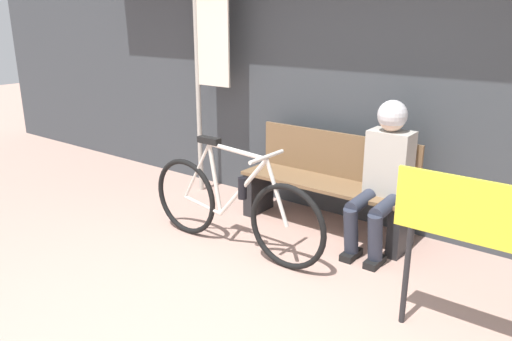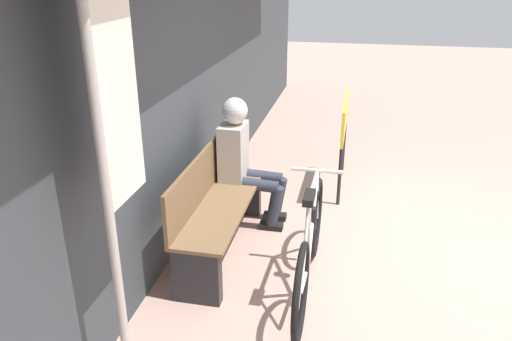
{
  "view_description": "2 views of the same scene",
  "coord_description": "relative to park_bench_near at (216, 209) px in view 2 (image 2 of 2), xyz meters",
  "views": [
    {
      "loc": [
        1.75,
        -1.8,
        1.84
      ],
      "look_at": [
        -0.62,
        1.3,
        0.61
      ],
      "focal_mm": 35.0,
      "sensor_mm": 36.0,
      "label": 1
    },
    {
      "loc": [
        -3.86,
        0.77,
        2.31
      ],
      "look_at": [
        -0.44,
        1.49,
        0.85
      ],
      "focal_mm": 35.0,
      "sensor_mm": 36.0,
      "label": 2
    }
  ],
  "objects": [
    {
      "name": "ground_plane",
      "position": [
        0.26,
        -1.87,
        -0.39
      ],
      "size": [
        24.0,
        24.0,
        0.0
      ],
      "primitive_type": "plane",
      "color": "tan"
    },
    {
      "name": "storefront_wall",
      "position": [
        0.26,
        0.39,
        1.27
      ],
      "size": [
        12.0,
        0.56,
        3.2
      ],
      "color": "#3D4247",
      "rests_on": "ground_plane"
    },
    {
      "name": "park_bench_near",
      "position": [
        0.0,
        0.0,
        0.0
      ],
      "size": [
        1.53,
        0.42,
        0.85
      ],
      "color": "brown",
      "rests_on": "ground_plane"
    },
    {
      "name": "bicycle",
      "position": [
        -0.39,
        -0.83,
        -0.02
      ],
      "size": [
        1.72,
        0.4,
        0.9
      ],
      "color": "black",
      "rests_on": "ground_plane"
    },
    {
      "name": "person_seated",
      "position": [
        0.55,
        -0.1,
        0.3
      ],
      "size": [
        0.34,
        0.6,
        1.21
      ],
      "color": "#2D3342",
      "rests_on": "ground_plane"
    },
    {
      "name": "banner_pole",
      "position": [
        -1.45,
        0.07,
        1.16
      ],
      "size": [
        0.45,
        0.05,
        2.39
      ],
      "color": "#B7B2A8",
      "rests_on": "ground_plane"
    },
    {
      "name": "signboard",
      "position": [
        1.5,
        -0.97,
        0.36
      ],
      "size": [
        1.0,
        0.04,
        1.0
      ],
      "color": "#232326",
      "rests_on": "ground_plane"
    }
  ]
}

